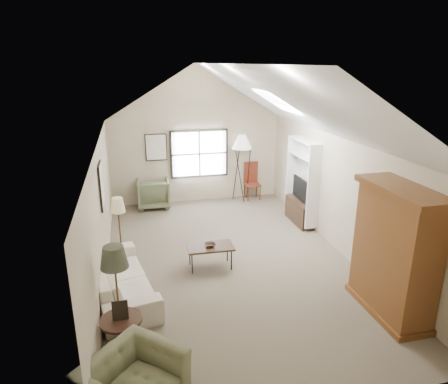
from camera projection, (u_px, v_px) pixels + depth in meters
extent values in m
cube|color=#6E614F|center=(228.00, 260.00, 8.53)|extent=(5.00, 8.00, 0.01)
cube|color=#B9A78C|center=(196.00, 160.00, 11.84)|extent=(5.00, 0.01, 2.50)
cube|color=#B9A78C|center=(316.00, 324.00, 4.45)|extent=(5.00, 0.01, 2.50)
cube|color=#B9A78C|center=(101.00, 215.00, 7.59)|extent=(0.01, 8.00, 2.50)
cube|color=#B9A78C|center=(340.00, 196.00, 8.70)|extent=(0.01, 8.00, 2.50)
cube|color=black|center=(199.00, 154.00, 11.76)|extent=(1.72, 0.08, 1.42)
cube|color=black|center=(101.00, 186.00, 7.72)|extent=(0.68, 0.04, 0.88)
cube|color=black|center=(156.00, 147.00, 11.42)|extent=(0.62, 0.04, 0.78)
cube|color=brown|center=(395.00, 252.00, 6.45)|extent=(0.60, 1.50, 2.20)
cube|color=white|center=(302.00, 180.00, 10.17)|extent=(0.32, 1.30, 2.10)
cube|color=#382316|center=(300.00, 212.00, 10.43)|extent=(0.34, 1.18, 0.60)
cube|color=black|center=(301.00, 189.00, 10.24)|extent=(0.05, 0.90, 0.55)
imported|color=white|center=(121.00, 278.00, 7.15)|extent=(1.35, 2.51, 0.70)
imported|color=#535C40|center=(153.00, 193.00, 11.53)|extent=(0.92, 0.94, 0.84)
cube|color=#3A2517|center=(210.00, 257.00, 8.15)|extent=(0.95, 0.55, 0.48)
imported|color=#392517|center=(210.00, 245.00, 8.07)|extent=(0.23, 0.23, 0.06)
cylinder|color=#351F16|center=(123.00, 337.00, 5.69)|extent=(0.70, 0.70, 0.60)
cube|color=maroon|center=(253.00, 181.00, 12.15)|extent=(0.45, 0.45, 1.13)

